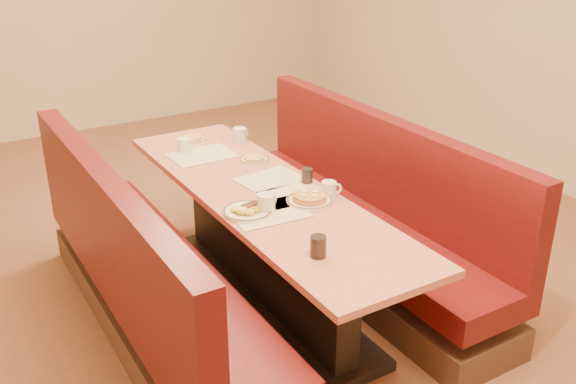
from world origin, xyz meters
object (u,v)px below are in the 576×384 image
coffee_mug_d (184,145)px  soda_tumbler_mid (307,176)px  coffee_mug_a (329,189)px  coffee_mug_b (267,203)px  soda_tumbler_near (318,247)px  diner_table (263,248)px  pancake_plate (310,199)px  booth_left (146,284)px  booth_right (361,222)px  eggs_plate (247,211)px  coffee_mug_c (240,134)px

coffee_mug_d → soda_tumbler_mid: size_ratio=1.26×
coffee_mug_a → coffee_mug_b: size_ratio=0.88×
coffee_mug_d → coffee_mug_b: bearing=-91.9°
soda_tumbler_near → diner_table: bearing=79.6°
soda_tumbler_mid → soda_tumbler_near: bearing=-119.3°
pancake_plate → coffee_mug_b: 0.26m
booth_left → coffee_mug_b: bearing=-22.7°
coffee_mug_b → soda_tumbler_mid: size_ratio=1.43×
diner_table → coffee_mug_d: coffee_mug_d is taller
booth_left → coffee_mug_d: size_ratio=21.31×
coffee_mug_d → soda_tumbler_near: 1.65m
booth_right → coffee_mug_b: (-0.85, -0.26, 0.44)m
booth_left → pancake_plate: booth_left is taller
coffee_mug_a → eggs_plate: bearing=-165.6°
diner_table → soda_tumbler_near: bearing=-100.4°
eggs_plate → soda_tumbler_mid: (0.49, 0.18, 0.03)m
booth_left → pancake_plate: size_ratio=9.70×
booth_right → soda_tumbler_near: 1.27m
pancake_plate → soda_tumbler_near: size_ratio=2.46×
diner_table → booth_left: bearing=180.0°
soda_tumbler_mid → booth_right: bearing=5.3°
booth_right → eggs_plate: 1.05m
coffee_mug_a → coffee_mug_d: bearing=129.6°
booth_left → booth_right: 1.46m
diner_table → booth_left: booth_left is taller
pancake_plate → coffee_mug_a: 0.14m
diner_table → pancake_plate: 0.50m
coffee_mug_c → coffee_mug_d: bearing=159.4°
booth_right → coffee_mug_a: bearing=-149.1°
coffee_mug_d → booth_left: bearing=-128.1°
diner_table → pancake_plate: bearing=-62.2°
coffee_mug_c → pancake_plate: bearing=-114.9°
coffee_mug_a → soda_tumbler_near: soda_tumbler_near is taller
booth_left → soda_tumbler_mid: (1.01, -0.04, 0.43)m
booth_right → coffee_mug_a: 0.68m
eggs_plate → diner_table: bearing=46.5°
coffee_mug_a → soda_tumbler_mid: soda_tumbler_mid is taller
booth_left → coffee_mug_c: bearing=39.1°
pancake_plate → coffee_mug_d: 1.16m
coffee_mug_a → coffee_mug_d: (-0.41, 1.12, -0.00)m
eggs_plate → soda_tumbler_near: soda_tumbler_near is taller
coffee_mug_b → coffee_mug_c: coffee_mug_b is taller
booth_right → coffee_mug_b: size_ratio=18.81×
diner_table → pancake_plate: (0.15, -0.28, 0.40)m
eggs_plate → booth_left: bearing=156.5°
eggs_plate → coffee_mug_d: 1.08m
diner_table → coffee_mug_c: 0.97m
eggs_plate → soda_tumbler_near: bearing=-83.4°
booth_left → coffee_mug_d: 1.13m
coffee_mug_d → eggs_plate: bearing=-97.2°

